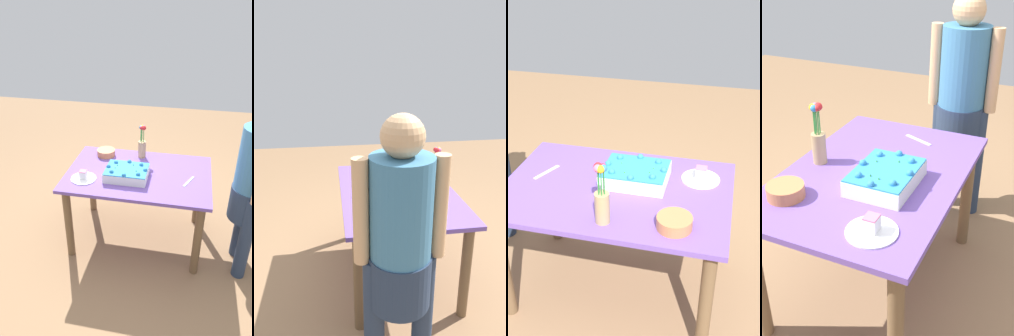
% 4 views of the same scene
% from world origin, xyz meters
% --- Properties ---
extents(ground_plane, '(8.00, 8.00, 0.00)m').
position_xyz_m(ground_plane, '(0.00, 0.00, 0.00)').
color(ground_plane, '#906B4A').
extents(dining_table, '(1.26, 0.86, 0.73)m').
position_xyz_m(dining_table, '(0.00, 0.00, 0.61)').
color(dining_table, '#6A4BA2').
rests_on(dining_table, ground_plane).
extents(sheet_cake, '(0.36, 0.28, 0.11)m').
position_xyz_m(sheet_cake, '(0.09, 0.10, 0.77)').
color(sheet_cake, white).
rests_on(sheet_cake, dining_table).
extents(serving_plate_with_slice, '(0.22, 0.22, 0.08)m').
position_xyz_m(serving_plate_with_slice, '(0.45, 0.20, 0.75)').
color(serving_plate_with_slice, white).
rests_on(serving_plate_with_slice, dining_table).
extents(cake_knife, '(0.09, 0.18, 0.00)m').
position_xyz_m(cake_knife, '(-0.44, 0.07, 0.73)').
color(cake_knife, silver).
rests_on(cake_knife, dining_table).
extents(flower_vase, '(0.07, 0.07, 0.33)m').
position_xyz_m(flower_vase, '(0.02, -0.31, 0.86)').
color(flower_vase, tan).
rests_on(flower_vase, dining_table).
extents(fruit_bowl, '(0.17, 0.17, 0.06)m').
position_xyz_m(fruit_bowl, '(0.37, -0.27, 0.76)').
color(fruit_bowl, '#C07546').
rests_on(fruit_bowl, dining_table).
extents(person_standing, '(0.31, 0.45, 1.49)m').
position_xyz_m(person_standing, '(-0.93, 0.18, 0.85)').
color(person_standing, '#27354E').
rests_on(person_standing, ground_plane).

